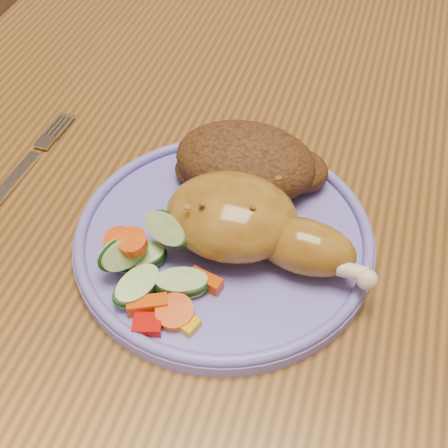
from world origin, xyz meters
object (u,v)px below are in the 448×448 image
object	(u,v)px
dining_table	(296,262)
fork	(21,170)
plate	(224,240)
chair_far	(358,73)

from	to	relation	value
dining_table	fork	world-z (taller)	fork
dining_table	plate	bearing A→B (deg)	-130.29
dining_table	fork	xyz separation A→B (m)	(-0.27, -0.03, 0.09)
dining_table	plate	distance (m)	0.13
dining_table	fork	size ratio (longest dim) A/B	9.20
chair_far	plate	size ratio (longest dim) A/B	3.51
plate	fork	xyz separation A→B (m)	(-0.22, 0.03, -0.00)
dining_table	chair_far	bearing A→B (deg)	90.00
chair_far	plate	distance (m)	0.74
dining_table	plate	size ratio (longest dim) A/B	5.40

